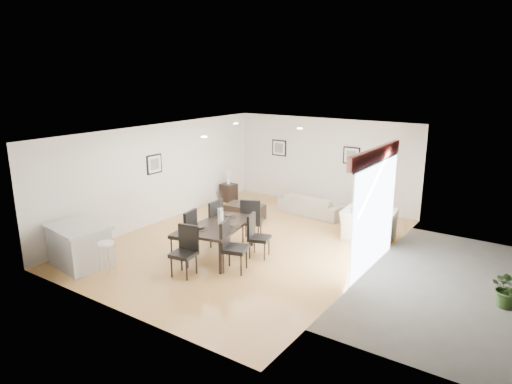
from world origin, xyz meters
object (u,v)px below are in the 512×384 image
Objects in this scene: dining_chair_enear at (231,243)px; side_table at (229,193)px; dining_table at (221,227)px; kitchen_island at (80,245)px; dining_chair_wnear at (186,231)px; bar_stool at (106,247)px; dining_chair_efar at (256,233)px; armchair at (369,225)px; coffee_table at (245,212)px; dining_chair_wfar at (212,220)px; dining_chair_head at (186,247)px; dining_chair_foot at (251,218)px; sofa at (312,205)px.

side_table is (-3.27, 4.18, -0.33)m from dining_chair_enear.
dining_table is 1.39× the size of kitchen_island.
dining_chair_wnear is 1.78m from bar_stool.
kitchen_island is (-2.85, -2.52, -0.09)m from dining_chair_efar.
dining_chair_efar reaches higher than armchair.
side_table is (-1.50, 1.20, 0.08)m from coffee_table.
dining_chair_wfar is 2.63m from bar_stool.
dining_chair_wnear is at bearing 108.05° from dining_chair_efar.
dining_chair_foot reaches higher than dining_chair_head.
coffee_table is at bearing 97.68° from dining_chair_head.
dining_chair_head is 0.95× the size of dining_chair_foot.
dining_chair_wfar is 3.81m from side_table.
coffee_table is (-0.49, 2.93, -0.40)m from dining_chair_wnear.
sofa is 3.56m from dining_chair_efar.
armchair is 3.52m from coffee_table.
dining_chair_wnear is (-0.88, -4.40, 0.31)m from sofa.
sofa is 2.82× the size of bar_stool.
sofa is 4.50m from dining_chair_wnear.
coffee_table is at bearing 54.61° from sofa.
sofa is 1.84× the size of dining_chair_foot.
dining_chair_foot is 0.76× the size of kitchen_island.
dining_chair_efar is at bearing -18.86° from dining_chair_enear.
kitchen_island is (-2.24, -3.22, -0.15)m from dining_chair_foot.
dining_chair_wnear reaches higher than dining_chair_efar.
dining_chair_wnear is 1.28m from dining_chair_enear.
dining_chair_foot reaches higher than bar_stool.
bar_stool is (-0.18, -4.57, 0.40)m from coffee_table.
dining_chair_wfar is 1.02× the size of dining_chair_foot.
kitchen_island is (-1.56, -1.65, -0.15)m from dining_chair_wnear.
dining_chair_foot is at bearing 25.06° from dining_chair_efar.
dining_chair_head reaches higher than coffee_table.
coffee_table is 0.74× the size of kitchen_island.
sofa is at bearing 41.14° from coffee_table.
dining_chair_foot is at bearing 79.27° from dining_chair_head.
dining_chair_efar is at bearing 49.94° from kitchen_island.
dining_chair_wnear is 1.71m from dining_chair_foot.
dining_chair_efar is 0.95× the size of dining_chair_head.
coffee_table is at bearing -73.81° from dining_chair_foot.
sofa reaches higher than side_table.
armchair is 3.84m from dining_chair_wfar.
armchair is 0.85× the size of kitchen_island.
dining_chair_foot reaches higher than coffee_table.
bar_stool is at bearing -33.28° from dining_chair_wnear.
dining_table reaches higher than sofa.
dining_chair_foot reaches higher than dining_chair_efar.
dining_chair_enear is at bearing 102.53° from sofa.
side_table is at bearing 112.94° from dining_table.
armchair reaches higher than side_table.
dining_chair_wnear is 2.99m from coffee_table.
dining_chair_wnear is 1.04× the size of coffee_table.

